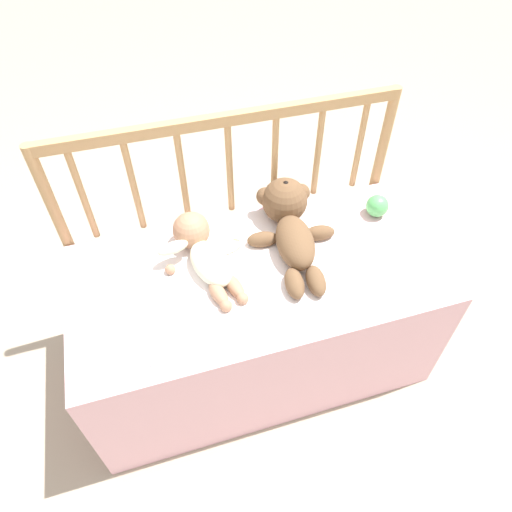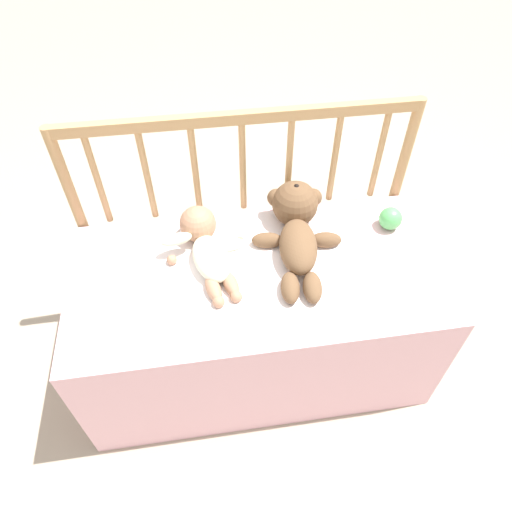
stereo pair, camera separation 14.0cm
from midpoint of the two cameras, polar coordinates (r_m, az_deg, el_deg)
ground_plane at (r=1.85m, az=-2.10°, el=-12.36°), size 12.00×12.00×0.00m
crib_mattress at (r=1.64m, az=-2.34°, el=-7.89°), size 1.18×0.58×0.51m
crib_rail at (r=1.59m, az=-5.78°, el=8.80°), size 1.18×0.04×0.88m
blanket at (r=1.45m, az=-1.78°, el=-1.35°), size 0.79×0.51×0.01m
teddy_bear at (r=1.51m, az=1.61°, el=4.20°), size 0.30×0.46×0.16m
baby at (r=1.45m, az=-9.33°, el=0.46°), size 0.28×0.38×0.12m
toy_ball at (r=1.64m, az=12.57°, el=6.03°), size 0.08×0.08×0.08m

